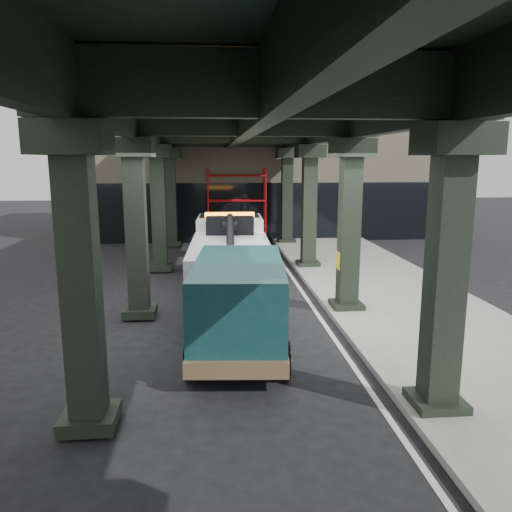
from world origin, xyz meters
TOP-DOWN VIEW (x-y plane):
  - ground at (0.00, 0.00)m, footprint 90.00×90.00m
  - sidewalk at (4.50, 2.00)m, footprint 5.00×40.00m
  - lane_stripe at (1.70, 2.00)m, footprint 0.12×38.00m
  - viaduct at (-0.40, 2.00)m, footprint 7.40×32.00m
  - building at (2.00, 20.00)m, footprint 22.00×10.00m
  - scaffolding at (0.00, 14.64)m, footprint 3.08×0.88m
  - tow_truck at (-0.74, 4.12)m, footprint 2.68×8.33m
  - towed_van at (-0.70, -0.57)m, footprint 2.52×5.52m

SIDE VIEW (x-z plane):
  - ground at x=0.00m, z-range 0.00..0.00m
  - lane_stripe at x=1.70m, z-range 0.00..0.01m
  - sidewalk at x=4.50m, z-range 0.00..0.15m
  - towed_van at x=-0.70m, z-range 0.08..2.26m
  - tow_truck at x=-0.74m, z-range -0.03..2.67m
  - scaffolding at x=0.00m, z-range 0.11..4.11m
  - building at x=2.00m, z-range 0.00..8.00m
  - viaduct at x=-0.40m, z-range 2.26..8.66m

